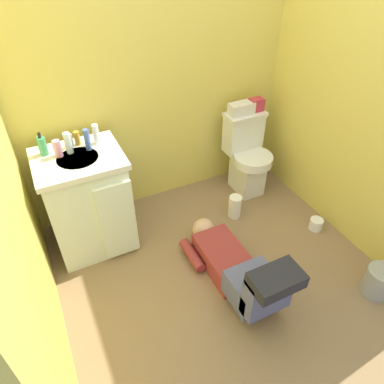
{
  "coord_description": "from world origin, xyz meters",
  "views": [
    {
      "loc": [
        -0.93,
        -1.5,
        2.12
      ],
      "look_at": [
        -0.01,
        0.38,
        0.45
      ],
      "focal_mm": 32.95,
      "sensor_mm": 36.0,
      "label": 1
    }
  ],
  "objects_px": {
    "tissue_box": "(241,109)",
    "paper_towel_roll": "(235,207)",
    "toilet": "(247,155)",
    "bottle_white": "(96,134)",
    "bottle_blue": "(87,140)",
    "toilet_paper_roll": "(316,224)",
    "toiletry_bag": "(256,105)",
    "faucet": "(71,140)",
    "soap_dispenser": "(42,146)",
    "trash_can": "(378,281)",
    "vanity_cabinet": "(88,202)",
    "person_plumber": "(237,269)",
    "bottle_amber": "(77,138)",
    "bottle_clear": "(68,143)",
    "bottle_pink": "(58,148)"
  },
  "relations": [
    {
      "from": "vanity_cabinet",
      "to": "paper_towel_roll",
      "type": "bearing_deg",
      "value": -11.37
    },
    {
      "from": "soap_dispenser",
      "to": "bottle_white",
      "type": "distance_m",
      "value": 0.36
    },
    {
      "from": "trash_can",
      "to": "paper_towel_roll",
      "type": "bearing_deg",
      "value": 113.0
    },
    {
      "from": "faucet",
      "to": "paper_towel_roll",
      "type": "distance_m",
      "value": 1.45
    },
    {
      "from": "soap_dispenser",
      "to": "bottle_amber",
      "type": "relative_size",
      "value": 1.62
    },
    {
      "from": "vanity_cabinet",
      "to": "tissue_box",
      "type": "relative_size",
      "value": 3.73
    },
    {
      "from": "faucet",
      "to": "trash_can",
      "type": "xyz_separation_m",
      "value": [
        1.64,
        -1.5,
        -0.76
      ]
    },
    {
      "from": "toiletry_bag",
      "to": "bottle_white",
      "type": "relative_size",
      "value": 0.85
    },
    {
      "from": "bottle_white",
      "to": "bottle_blue",
      "type": "bearing_deg",
      "value": -141.68
    },
    {
      "from": "soap_dispenser",
      "to": "bottle_amber",
      "type": "xyz_separation_m",
      "value": [
        0.23,
        0.03,
        -0.02
      ]
    },
    {
      "from": "soap_dispenser",
      "to": "paper_towel_roll",
      "type": "xyz_separation_m",
      "value": [
        1.36,
        -0.36,
        -0.78
      ]
    },
    {
      "from": "bottle_clear",
      "to": "trash_can",
      "type": "relative_size",
      "value": 0.67
    },
    {
      "from": "toiletry_bag",
      "to": "soap_dispenser",
      "type": "relative_size",
      "value": 0.75
    },
    {
      "from": "toilet",
      "to": "paper_towel_roll",
      "type": "relative_size",
      "value": 3.53
    },
    {
      "from": "faucet",
      "to": "bottle_white",
      "type": "height_order",
      "value": "bottle_white"
    },
    {
      "from": "toilet",
      "to": "bottle_white",
      "type": "bearing_deg",
      "value": 178.68
    },
    {
      "from": "paper_towel_roll",
      "to": "trash_can",
      "type": "bearing_deg",
      "value": -67.0
    },
    {
      "from": "bottle_amber",
      "to": "paper_towel_roll",
      "type": "distance_m",
      "value": 1.42
    },
    {
      "from": "tissue_box",
      "to": "bottle_clear",
      "type": "height_order",
      "value": "bottle_clear"
    },
    {
      "from": "toiletry_bag",
      "to": "paper_towel_roll",
      "type": "relative_size",
      "value": 0.58
    },
    {
      "from": "bottle_pink",
      "to": "bottle_blue",
      "type": "distance_m",
      "value": 0.2
    },
    {
      "from": "person_plumber",
      "to": "faucet",
      "type": "bearing_deg",
      "value": 127.99
    },
    {
      "from": "faucet",
      "to": "tissue_box",
      "type": "xyz_separation_m",
      "value": [
        1.42,
        0.03,
        -0.07
      ]
    },
    {
      "from": "vanity_cabinet",
      "to": "toilet_paper_roll",
      "type": "distance_m",
      "value": 1.87
    },
    {
      "from": "toilet",
      "to": "paper_towel_roll",
      "type": "distance_m",
      "value": 0.51
    },
    {
      "from": "bottle_pink",
      "to": "bottle_amber",
      "type": "bearing_deg",
      "value": 33.13
    },
    {
      "from": "bottle_amber",
      "to": "paper_towel_roll",
      "type": "bearing_deg",
      "value": -19.18
    },
    {
      "from": "toiletry_bag",
      "to": "toilet_paper_roll",
      "type": "relative_size",
      "value": 1.13
    },
    {
      "from": "bottle_pink",
      "to": "toiletry_bag",
      "type": "bearing_deg",
      "value": 3.92
    },
    {
      "from": "faucet",
      "to": "bottle_white",
      "type": "distance_m",
      "value": 0.18
    },
    {
      "from": "bottle_blue",
      "to": "toilet_paper_roll",
      "type": "xyz_separation_m",
      "value": [
        1.61,
        -0.73,
        -0.85
      ]
    },
    {
      "from": "faucet",
      "to": "toiletry_bag",
      "type": "xyz_separation_m",
      "value": [
        1.57,
        0.03,
        -0.06
      ]
    },
    {
      "from": "paper_towel_roll",
      "to": "toilet_paper_roll",
      "type": "bearing_deg",
      "value": -39.48
    },
    {
      "from": "faucet",
      "to": "bottle_blue",
      "type": "xyz_separation_m",
      "value": [
        0.1,
        -0.09,
        0.03
      ]
    },
    {
      "from": "faucet",
      "to": "bottle_white",
      "type": "xyz_separation_m",
      "value": [
        0.17,
        -0.03,
        0.02
      ]
    },
    {
      "from": "toiletry_bag",
      "to": "trash_can",
      "type": "bearing_deg",
      "value": -87.37
    },
    {
      "from": "trash_can",
      "to": "bottle_clear",
      "type": "bearing_deg",
      "value": 139.5
    },
    {
      "from": "toiletry_bag",
      "to": "toilet_paper_roll",
      "type": "bearing_deg",
      "value": -81.29
    },
    {
      "from": "bottle_pink",
      "to": "paper_towel_roll",
      "type": "xyz_separation_m",
      "value": [
        1.27,
        -0.29,
        -0.77
      ]
    },
    {
      "from": "person_plumber",
      "to": "bottle_clear",
      "type": "bearing_deg",
      "value": 131.04
    },
    {
      "from": "toiletry_bag",
      "to": "bottle_pink",
      "type": "bearing_deg",
      "value": -176.08
    },
    {
      "from": "tissue_box",
      "to": "faucet",
      "type": "bearing_deg",
      "value": -178.81
    },
    {
      "from": "vanity_cabinet",
      "to": "faucet",
      "type": "height_order",
      "value": "faucet"
    },
    {
      "from": "tissue_box",
      "to": "paper_towel_roll",
      "type": "height_order",
      "value": "tissue_box"
    },
    {
      "from": "soap_dispenser",
      "to": "bottle_white",
      "type": "bearing_deg",
      "value": -1.77
    },
    {
      "from": "bottle_pink",
      "to": "person_plumber",
      "type": "bearing_deg",
      "value": -46.03
    },
    {
      "from": "tissue_box",
      "to": "bottle_pink",
      "type": "xyz_separation_m",
      "value": [
        -1.53,
        -0.12,
        0.08
      ]
    },
    {
      "from": "toilet",
      "to": "person_plumber",
      "type": "distance_m",
      "value": 1.19
    },
    {
      "from": "person_plumber",
      "to": "bottle_white",
      "type": "bearing_deg",
      "value": 122.28
    },
    {
      "from": "toilet",
      "to": "vanity_cabinet",
      "type": "bearing_deg",
      "value": -176.68
    }
  ]
}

